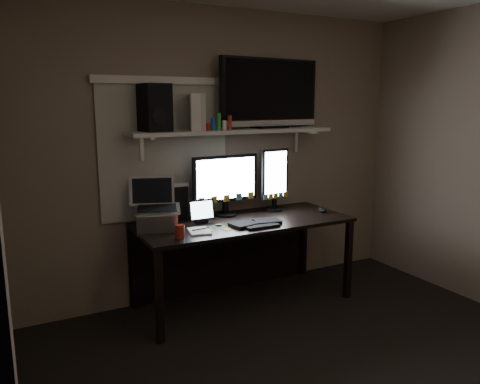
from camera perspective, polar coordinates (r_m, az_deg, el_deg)
back_wall at (r=4.17m, az=-1.96°, el=4.59°), size 3.60×0.00×3.60m
left_wall at (r=1.98m, az=-26.98°, el=-3.64°), size 0.00×3.60×3.60m
window_blinds at (r=3.94m, az=-9.11°, el=4.83°), size 1.10×0.02×1.10m
desk at (r=4.08m, az=-0.35°, el=-5.52°), size 1.80×0.75×0.73m
wall_shelf at (r=3.99m, az=-0.88°, el=7.42°), size 1.80×0.35×0.03m
monitor_landscape at (r=4.05m, az=-1.79°, el=0.88°), size 0.62×0.10×0.54m
monitor_portrait at (r=4.26m, az=4.25°, el=1.53°), size 0.29×0.09×0.57m
keyboard at (r=3.80m, az=1.93°, el=-3.80°), size 0.43×0.17×0.03m
mouse at (r=4.29m, az=9.98°, el=-2.18°), size 0.09×0.12×0.04m
notepad at (r=3.60m, az=-5.01°, el=-4.78°), size 0.19×0.24×0.01m
tablet at (r=3.85m, az=-4.77°, el=-2.34°), size 0.23×0.10×0.20m
file_sorter at (r=3.96m, az=-8.14°, el=-1.26°), size 0.24×0.12×0.30m
laptop at (r=3.68m, az=-10.09°, el=-1.50°), size 0.42×0.38×0.40m
cup at (r=3.45m, az=-7.32°, el=-4.79°), size 0.08×0.08×0.10m
sticky_notes at (r=3.66m, az=-3.75°, el=-4.56°), size 0.37×0.32×0.00m
tv at (r=4.22m, az=3.65°, el=11.89°), size 1.02×0.28×0.60m
game_console at (r=3.86m, az=-5.52°, el=9.67°), size 0.15×0.26×0.30m
speaker at (r=3.76m, az=-10.38°, el=10.07°), size 0.23×0.27×0.37m
bottles at (r=3.85m, az=-2.61°, el=8.54°), size 0.22×0.06×0.14m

